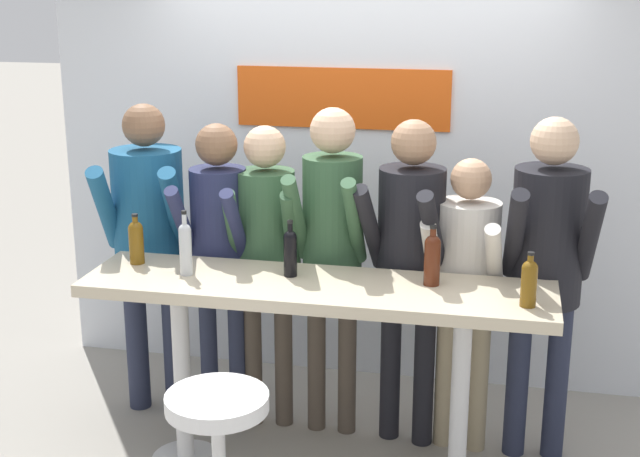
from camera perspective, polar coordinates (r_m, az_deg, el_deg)
The scene contains 15 objects.
back_wall at distance 5.49m, azimuth 2.72°, elevation 3.56°, with size 3.89×0.12×2.61m.
tasting_table at distance 4.37m, azimuth -0.24°, elevation -5.65°, with size 2.29×0.57×1.05m.
bar_stool at distance 3.97m, azimuth -6.51°, elevation -13.81°, with size 0.47×0.47×0.78m.
person_far_left at distance 5.10m, azimuth -10.91°, elevation 0.12°, with size 0.54×0.64×1.81m.
person_left at distance 4.88m, azimuth -6.49°, elevation -0.74°, with size 0.37×0.51×1.73m.
person_center_left at distance 4.84m, azimuth -3.47°, elevation -0.93°, with size 0.43×0.55×1.72m.
person_center at distance 4.73m, azimuth 0.76°, elevation -0.34°, with size 0.38×0.53×1.83m.
person_center_right at distance 4.66m, azimuth 5.78°, elevation -1.22°, with size 0.48×0.60×1.79m.
person_right at distance 4.67m, azimuth 9.35°, elevation -2.88°, with size 0.42×0.53×1.60m.
person_far_right at distance 4.62m, azimuth 14.31°, elevation -1.54°, with size 0.46×0.58×1.82m.
wine_bottle_0 at distance 4.66m, azimuth -11.69°, elevation -0.73°, with size 0.08×0.08×0.26m.
wine_bottle_1 at distance 4.43m, azimuth -8.61°, elevation -1.14°, with size 0.06×0.06×0.33m.
wine_bottle_2 at distance 4.37m, azimuth -1.91°, elevation -1.42°, with size 0.07×0.07×0.28m.
wine_bottle_3 at distance 4.27m, azimuth 7.20°, elevation -1.84°, with size 0.08×0.08×0.30m.
wine_bottle_4 at distance 4.08m, azimuth 13.24°, elevation -3.29°, with size 0.07×0.07×0.25m.
Camera 1 is at (0.87, -3.96, 2.49)m, focal length 50.00 mm.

